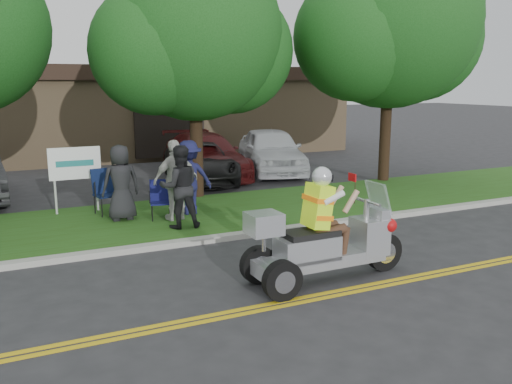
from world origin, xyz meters
name	(u,v)px	position (x,y,z in m)	size (l,w,h in m)	color
ground	(312,285)	(0.00, 0.00, 0.00)	(120.00, 120.00, 0.00)	#28282B
centerline_near	(332,296)	(0.00, -0.58, 0.01)	(60.00, 0.10, 0.01)	gold
centerline_far	(326,293)	(0.00, -0.42, 0.01)	(60.00, 0.10, 0.01)	gold
curb	(239,235)	(0.00, 3.05, 0.06)	(60.00, 0.25, 0.12)	#A8A89E
grass_verge	(205,214)	(0.00, 5.20, 0.06)	(60.00, 4.00, 0.10)	#284D14
commercial_building	(145,109)	(2.00, 18.98, 2.01)	(18.00, 8.20, 4.00)	#9E7F5B
tree_mid	(196,41)	(0.55, 7.23, 4.43)	(5.88, 4.80, 7.05)	#332114
tree_right	(391,28)	(7.06, 7.03, 5.03)	(6.86, 5.60, 8.07)	#332114
business_sign	(75,167)	(-2.90, 6.60, 1.26)	(1.25, 0.06, 1.75)	silver
trike_scooter	(322,243)	(0.21, 0.05, 0.69)	(3.02, 1.01, 1.98)	black
lawn_chair_a	(160,197)	(-1.16, 5.12, 0.62)	(0.59, 0.60, 0.92)	black
lawn_chair_b	(105,188)	(-2.26, 6.19, 0.73)	(0.70, 0.71, 1.12)	black
spectator_adult_mid	(180,187)	(-0.99, 4.09, 1.04)	(0.91, 0.71, 1.86)	black
spectator_adult_right	(176,180)	(-0.86, 4.81, 1.06)	(1.12, 0.47, 1.91)	#BABAB3
spectator_chair_a	(189,177)	(-0.40, 5.24, 1.02)	(1.18, 0.68, 1.83)	#181943
spectator_chair_b	(121,183)	(-2.04, 5.34, 1.00)	(0.88, 0.57, 1.80)	black
parked_car_mid	(200,163)	(1.50, 9.77, 0.66)	(2.19, 4.75, 1.32)	black
parked_car_right	(205,156)	(2.01, 10.68, 0.76)	(2.14, 5.26, 1.53)	#430F10
parked_car_far_right	(271,151)	(4.48, 10.37, 0.84)	(1.99, 4.94, 1.68)	silver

